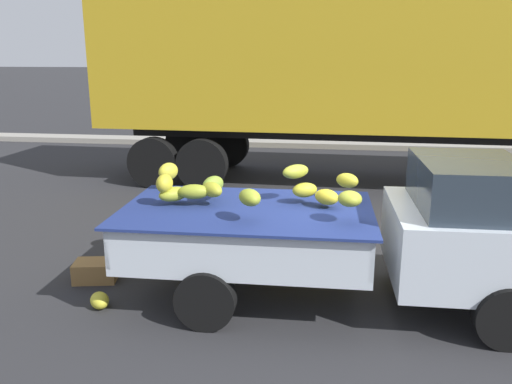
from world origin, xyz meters
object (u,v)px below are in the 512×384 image
object	(u,v)px
fallen_banana_bunch_near_tailgate	(100,300)
produce_crate	(96,271)
semi_trailer	(376,66)
pickup_truck	(426,232)

from	to	relation	value
fallen_banana_bunch_near_tailgate	produce_crate	distance (m)	0.79
semi_trailer	produce_crate	distance (m)	7.35
semi_trailer	fallen_banana_bunch_near_tailgate	xyz separation A→B (m)	(-3.43, -6.51, -2.45)
pickup_truck	semi_trailer	size ratio (longest dim) A/B	0.42
fallen_banana_bunch_near_tailgate	produce_crate	xyz separation A→B (m)	(-0.37, 0.70, 0.04)
produce_crate	fallen_banana_bunch_near_tailgate	bearing A→B (deg)	-62.39
semi_trailer	fallen_banana_bunch_near_tailgate	size ratio (longest dim) A/B	42.62
pickup_truck	fallen_banana_bunch_near_tailgate	xyz separation A→B (m)	(-3.60, -0.58, -0.79)
fallen_banana_bunch_near_tailgate	semi_trailer	bearing A→B (deg)	62.21
pickup_truck	produce_crate	xyz separation A→B (m)	(-3.97, 0.12, -0.75)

